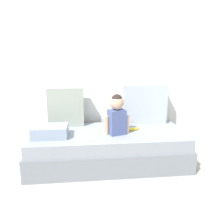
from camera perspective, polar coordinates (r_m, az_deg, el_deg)
ground_plane at (r=3.02m, az=-0.90°, el=-12.40°), size 12.00×12.00×0.00m
back_wall at (r=3.26m, az=-1.93°, el=12.27°), size 5.13×0.10×2.49m
couch at (r=2.93m, az=-0.92°, el=-8.81°), size 1.93×0.85×0.42m
throw_pillow_left at (r=3.10m, az=-11.33°, el=1.28°), size 0.46×0.16×0.51m
throw_pillow_right at (r=3.19m, az=8.05°, el=1.99°), size 0.60×0.16×0.54m
toddler at (r=2.71m, az=1.19°, el=-0.54°), size 0.30×0.20×0.48m
banana at (r=2.90m, az=5.19°, el=-4.24°), size 0.18×0.08×0.04m
folded_blanket at (r=2.76m, az=-15.10°, el=-4.66°), size 0.40×0.28×0.13m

